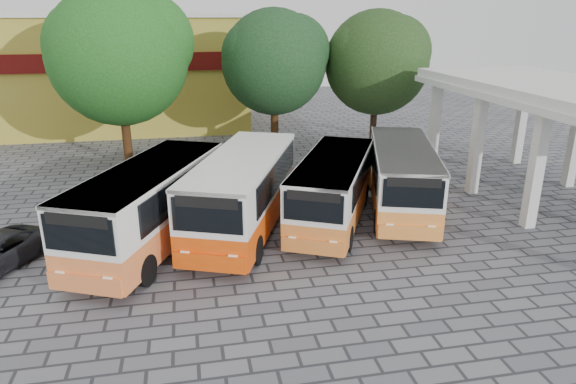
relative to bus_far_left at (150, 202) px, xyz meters
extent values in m
plane|color=#585861|center=(7.03, -2.86, -1.76)|extent=(90.00, 90.00, 0.00)
cube|color=silver|center=(14.88, 7.64, 0.74)|extent=(0.45, 0.45, 5.00)
cube|color=silver|center=(20.18, 7.64, 0.74)|extent=(0.45, 0.45, 5.00)
cube|color=silver|center=(17.53, 1.14, 3.44)|extent=(6.60, 15.60, 0.40)
cube|color=silver|center=(17.53, 1.14, 3.09)|extent=(6.80, 15.80, 0.30)
cube|color=#A9972E|center=(-3.97, 23.14, 2.24)|extent=(20.00, 10.00, 8.00)
cube|color=#590C0A|center=(-3.97, 18.04, 3.44)|extent=(20.00, 0.20, 1.20)
cube|color=silver|center=(-3.97, 23.14, 6.39)|extent=(20.40, 10.40, 0.30)
cube|color=orange|center=(0.00, 0.01, -0.81)|extent=(5.74, 8.68, 1.10)
cube|color=white|center=(0.00, 0.01, 0.51)|extent=(5.74, 8.68, 1.54)
cube|color=white|center=(0.00, 0.01, 1.22)|extent=(5.79, 8.70, 0.13)
cube|color=black|center=(-1.28, 0.01, 0.53)|extent=(2.89, 6.33, 1.10)
cube|color=black|center=(1.28, 0.01, 0.53)|extent=(2.89, 6.33, 1.10)
cube|color=black|center=(0.00, -4.20, 0.53)|extent=(2.08, 0.97, 1.10)
cube|color=black|center=(0.00, -4.20, 0.97)|extent=(1.84, 0.87, 0.36)
cylinder|color=black|center=(-1.13, -2.71, -1.23)|extent=(0.29, 1.05, 1.05)
cylinder|color=black|center=(1.13, -2.71, -1.23)|extent=(0.29, 1.05, 1.05)
cylinder|color=black|center=(-1.13, 2.74, -1.23)|extent=(0.29, 1.05, 1.05)
cylinder|color=black|center=(1.13, 2.74, -1.23)|extent=(0.29, 1.05, 1.05)
cube|color=#E74605|center=(3.49, 0.80, -0.80)|extent=(5.49, 8.83, 1.11)
cube|color=white|center=(3.49, 0.80, 0.54)|extent=(5.49, 8.83, 1.56)
cube|color=white|center=(3.49, 0.80, 1.26)|extent=(5.53, 8.85, 0.13)
cube|color=black|center=(2.20, 0.80, 0.56)|extent=(2.62, 6.54, 1.11)
cube|color=black|center=(4.79, 0.80, 0.56)|extent=(2.62, 6.54, 1.11)
cube|color=black|center=(3.49, -3.47, 0.56)|extent=(2.14, 0.88, 1.11)
cube|color=black|center=(3.49, -3.47, 1.00)|extent=(1.90, 0.80, 0.36)
cylinder|color=black|center=(2.35, -1.96, -1.23)|extent=(0.30, 1.06, 1.06)
cylinder|color=black|center=(4.64, -1.96, -1.23)|extent=(0.30, 1.06, 1.06)
cylinder|color=black|center=(2.35, 3.56, -1.23)|extent=(0.30, 1.06, 1.06)
cylinder|color=black|center=(4.64, 3.56, -1.23)|extent=(0.30, 1.06, 1.06)
cube|color=orange|center=(7.17, 0.92, -0.89)|extent=(5.42, 7.88, 1.00)
cube|color=white|center=(7.17, 0.92, 0.31)|extent=(5.42, 7.88, 1.40)
cube|color=white|center=(7.17, 0.92, 0.96)|extent=(5.46, 7.90, 0.11)
cube|color=black|center=(6.00, 0.92, 0.32)|extent=(2.82, 5.69, 1.00)
cube|color=black|center=(8.34, 0.92, 0.32)|extent=(2.82, 5.69, 1.00)
cube|color=black|center=(7.17, -2.92, 0.32)|extent=(1.87, 0.95, 1.00)
cube|color=black|center=(7.17, -2.92, 0.73)|extent=(1.66, 0.85, 0.32)
cylinder|color=black|center=(6.14, -1.56, -1.28)|extent=(0.27, 0.96, 0.96)
cylinder|color=black|center=(8.20, -1.56, -1.28)|extent=(0.27, 0.96, 0.96)
cylinder|color=black|center=(6.14, 3.41, -1.28)|extent=(0.27, 0.96, 0.96)
cylinder|color=black|center=(8.20, 3.41, -1.28)|extent=(0.27, 0.96, 0.96)
cube|color=orange|center=(10.48, 1.70, -0.85)|extent=(4.76, 8.35, 1.05)
cube|color=white|center=(10.48, 1.70, 0.41)|extent=(4.76, 8.35, 1.47)
cube|color=white|center=(10.48, 1.70, 1.08)|extent=(4.81, 8.36, 0.12)
cube|color=black|center=(9.26, 1.70, 0.42)|extent=(2.09, 6.29, 1.05)
cube|color=black|center=(11.70, 1.70, 0.42)|extent=(2.09, 6.29, 1.05)
cube|color=black|center=(10.48, -2.32, 0.42)|extent=(2.06, 0.71, 1.05)
cube|color=black|center=(10.48, -2.32, 0.84)|extent=(1.82, 0.65, 0.34)
cylinder|color=black|center=(9.40, -0.90, -1.26)|extent=(0.28, 1.00, 1.00)
cylinder|color=black|center=(11.56, -0.90, -1.26)|extent=(0.28, 1.00, 1.00)
cylinder|color=black|center=(9.40, 4.30, -1.26)|extent=(0.28, 1.00, 1.00)
cylinder|color=black|center=(11.56, 4.30, -1.26)|extent=(0.28, 1.00, 1.00)
cylinder|color=#4A2B13|center=(-1.87, 11.36, 0.52)|extent=(0.50, 0.50, 4.55)
sphere|color=#185713|center=(-1.87, 11.36, 4.33)|extent=(7.39, 7.39, 7.39)
sphere|color=#185713|center=(-0.39, 11.66, 5.07)|extent=(5.18, 5.18, 5.18)
sphere|color=#185713|center=(-3.17, 11.16, 4.89)|extent=(4.81, 4.81, 4.81)
cylinder|color=#492C13|center=(6.79, 12.67, 0.27)|extent=(0.48, 0.48, 4.05)
sphere|color=#103312|center=(6.79, 12.67, 3.76)|extent=(6.22, 6.22, 6.22)
sphere|color=#103312|center=(8.04, 12.97, 4.38)|extent=(4.35, 4.35, 4.35)
sphere|color=#103312|center=(5.70, 12.47, 4.23)|extent=(4.04, 4.04, 4.04)
cylinder|color=#3B2819|center=(13.28, 12.85, 0.24)|extent=(0.42, 0.42, 3.99)
sphere|color=#19350F|center=(13.28, 12.85, 3.61)|extent=(6.41, 6.41, 6.41)
sphere|color=#19350F|center=(14.56, 13.15, 4.25)|extent=(4.49, 4.49, 4.49)
sphere|color=#19350F|center=(12.16, 12.65, 4.09)|extent=(4.17, 4.17, 4.17)
camera|label=1|loc=(1.51, -18.10, 6.46)|focal=32.00mm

